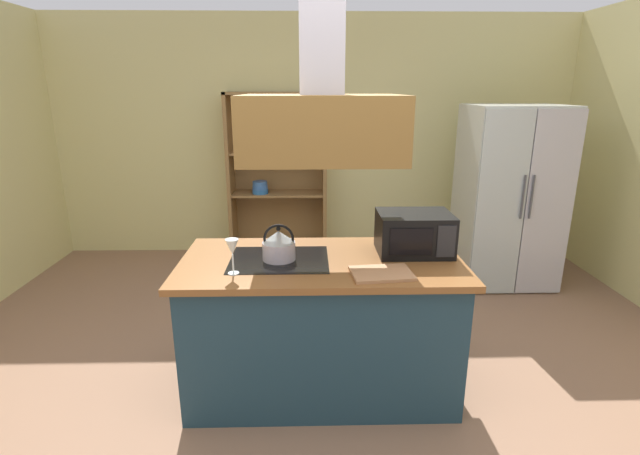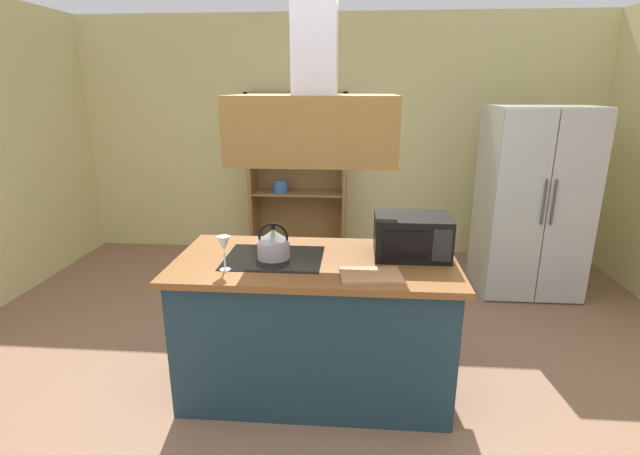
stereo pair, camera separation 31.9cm
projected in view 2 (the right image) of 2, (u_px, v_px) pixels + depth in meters
name	position (u px, v px, depth m)	size (l,w,h in m)	color
ground_plane	(311.00, 401.00, 2.98)	(7.80, 7.80, 0.00)	#89644C
wall_back	(336.00, 138.00, 5.45)	(6.00, 0.12, 2.70)	#D8CF88
kitchen_island	(316.00, 324.00, 3.01)	(1.73, 0.87, 0.90)	#1E3A49
range_hood	(315.00, 109.00, 2.63)	(0.90, 0.70, 1.18)	olive
refrigerator	(532.00, 202.00, 4.42)	(0.90, 0.78, 1.76)	beige
dish_cabinet	(299.00, 185.00, 5.43)	(1.10, 0.40, 1.87)	olive
kettle	(273.00, 244.00, 2.88)	(0.20, 0.20, 0.23)	#BFB4C0
cutting_board	(371.00, 276.00, 2.61)	(0.34, 0.24, 0.02)	#B37D52
microwave	(412.00, 236.00, 2.91)	(0.46, 0.35, 0.26)	black
wine_glass_on_counter	(224.00, 245.00, 2.67)	(0.08, 0.08, 0.21)	silver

